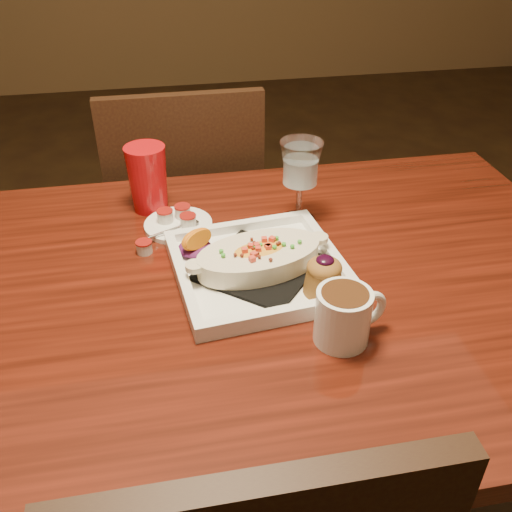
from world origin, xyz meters
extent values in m
cube|color=#621A0E|center=(0.00, 0.00, 0.73)|extent=(1.50, 0.90, 0.04)
cylinder|color=black|center=(0.67, 0.37, 0.35)|extent=(0.07, 0.07, 0.71)
cube|color=black|center=(0.00, 0.70, 0.45)|extent=(0.42, 0.42, 0.04)
cylinder|color=black|center=(0.17, 0.87, 0.23)|extent=(0.04, 0.04, 0.45)
cylinder|color=black|center=(-0.17, 0.87, 0.23)|extent=(0.04, 0.04, 0.45)
cylinder|color=black|center=(0.17, 0.53, 0.23)|extent=(0.04, 0.04, 0.45)
cylinder|color=black|center=(-0.17, 0.53, 0.23)|extent=(0.04, 0.04, 0.45)
cube|color=black|center=(0.00, 0.51, 0.70)|extent=(0.40, 0.03, 0.46)
cube|color=white|center=(0.10, 0.03, 0.76)|extent=(0.33, 0.33, 0.01)
cube|color=black|center=(0.10, 0.03, 0.77)|extent=(0.26, 0.26, 0.01)
ellipsoid|color=gold|center=(0.10, 0.03, 0.79)|extent=(0.21, 0.14, 0.04)
ellipsoid|color=#631654|center=(-0.01, 0.10, 0.77)|extent=(0.07, 0.07, 0.02)
cone|color=brown|center=(0.19, -0.06, 0.79)|extent=(0.07, 0.07, 0.05)
ellipsoid|color=brown|center=(0.19, -0.06, 0.81)|extent=(0.06, 0.06, 0.03)
ellipsoid|color=black|center=(0.19, -0.06, 0.83)|extent=(0.03, 0.03, 0.01)
cylinder|color=white|center=(0.19, -0.17, 0.80)|extent=(0.09, 0.09, 0.09)
cylinder|color=#3A2010|center=(0.19, -0.17, 0.83)|extent=(0.07, 0.07, 0.02)
torus|color=white|center=(0.23, -0.16, 0.80)|extent=(0.07, 0.03, 0.06)
cylinder|color=silver|center=(0.21, 0.19, 0.75)|extent=(0.07, 0.07, 0.01)
cylinder|color=silver|center=(0.21, 0.19, 0.80)|extent=(0.01, 0.01, 0.08)
cone|color=silver|center=(0.21, 0.19, 0.88)|extent=(0.09, 0.09, 0.09)
cylinder|color=white|center=(-0.04, 0.22, 0.75)|extent=(0.14, 0.14, 0.01)
cylinder|color=silver|center=(-0.06, 0.23, 0.77)|extent=(0.03, 0.03, 0.02)
cylinder|color=#A71B14|center=(-0.06, 0.23, 0.78)|extent=(0.03, 0.03, 0.00)
cylinder|color=silver|center=(-0.02, 0.24, 0.77)|extent=(0.03, 0.03, 0.02)
cylinder|color=#A71B14|center=(-0.02, 0.24, 0.78)|extent=(0.03, 0.03, 0.00)
cylinder|color=silver|center=(-0.02, 0.20, 0.77)|extent=(0.03, 0.03, 0.02)
cylinder|color=#A71B14|center=(-0.02, 0.20, 0.78)|extent=(0.03, 0.03, 0.00)
cylinder|color=silver|center=(-0.11, 0.14, 0.76)|extent=(0.03, 0.03, 0.02)
cylinder|color=#A71B14|center=(-0.11, 0.14, 0.77)|extent=(0.03, 0.03, 0.00)
cone|color=red|center=(-0.09, 0.31, 0.82)|extent=(0.09, 0.09, 0.14)
camera|label=1|loc=(-0.06, -0.80, 1.36)|focal=40.00mm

